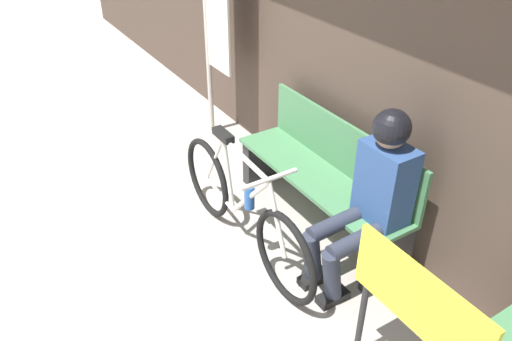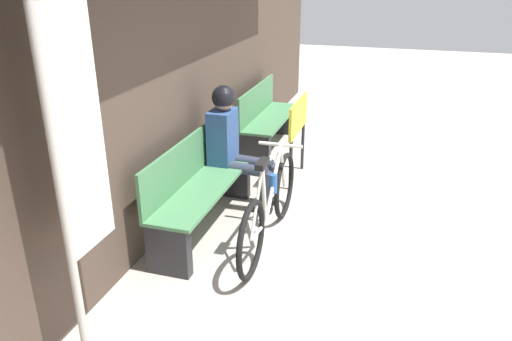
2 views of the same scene
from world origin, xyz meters
TOP-DOWN VIEW (x-y plane):
  - park_bench_near at (0.49, 2.68)m, footprint 1.61×0.42m
  - bicycle at (0.44, 2.00)m, footprint 1.71×0.40m
  - person_seated at (1.09, 2.56)m, footprint 0.34×0.65m
  - signboard at (1.90, 2.08)m, footprint 0.78×0.04m

SIDE VIEW (x-z plane):
  - bicycle at x=0.44m, z-range -0.08..0.79m
  - park_bench_near at x=0.49m, z-range -0.03..0.82m
  - signboard at x=1.90m, z-range 0.21..1.14m
  - person_seated at x=1.09m, z-range 0.09..1.31m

